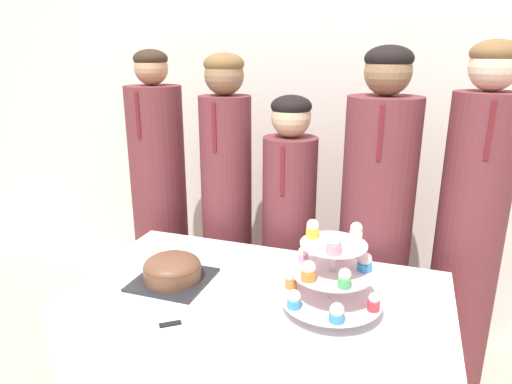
# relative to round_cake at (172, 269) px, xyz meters

# --- Properties ---
(wall_back) EXTENTS (9.00, 0.06, 2.70)m
(wall_back) POSITION_rel_round_cake_xyz_m (0.33, 1.19, 0.54)
(wall_back) COLOR silver
(wall_back) RESTS_ON ground_plane
(table) EXTENTS (1.34, 0.71, 0.76)m
(table) POSITION_rel_round_cake_xyz_m (0.33, 0.06, -0.43)
(table) COLOR white
(table) RESTS_ON ground_plane
(round_cake) EXTENTS (0.27, 0.27, 0.10)m
(round_cake) POSITION_rel_round_cake_xyz_m (0.00, 0.00, 0.00)
(round_cake) COLOR #232328
(round_cake) RESTS_ON table
(cake_knife) EXTENTS (0.19, 0.15, 0.01)m
(cake_knife) POSITION_rel_round_cake_xyz_m (0.17, -0.24, -0.05)
(cake_knife) COLOR silver
(cake_knife) RESTS_ON table
(cupcake_stand) EXTENTS (0.34, 0.34, 0.31)m
(cupcake_stand) POSITION_rel_round_cake_xyz_m (0.59, -0.01, 0.09)
(cupcake_stand) COLOR silver
(cupcake_stand) RESTS_ON table
(student_0) EXTENTS (0.28, 0.29, 1.60)m
(student_0) POSITION_rel_round_cake_xyz_m (-0.43, 0.65, -0.05)
(student_0) COLOR brown
(student_0) RESTS_ON ground_plane
(student_1) EXTENTS (0.25, 0.26, 1.58)m
(student_1) POSITION_rel_round_cake_xyz_m (-0.05, 0.65, -0.03)
(student_1) COLOR brown
(student_1) RESTS_ON ground_plane
(student_2) EXTENTS (0.26, 0.26, 1.40)m
(student_2) POSITION_rel_round_cake_xyz_m (0.27, 0.65, -0.13)
(student_2) COLOR brown
(student_2) RESTS_ON ground_plane
(student_3) EXTENTS (0.32, 0.32, 1.61)m
(student_3) POSITION_rel_round_cake_xyz_m (0.68, 0.65, -0.04)
(student_3) COLOR brown
(student_3) RESTS_ON ground_plane
(student_4) EXTENTS (0.27, 0.28, 1.63)m
(student_4) POSITION_rel_round_cake_xyz_m (1.07, 0.65, -0.02)
(student_4) COLOR brown
(student_4) RESTS_ON ground_plane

